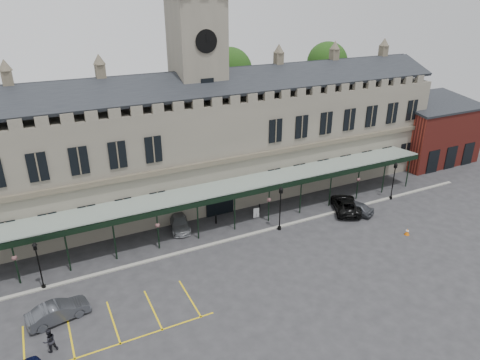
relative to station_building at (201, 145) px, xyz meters
name	(u,v)px	position (x,y,z in m)	size (l,w,h in m)	color
ground	(270,265)	(0.00, -15.91, -6.47)	(140.00, 140.00, 0.00)	#27272A
station_building	(201,145)	(0.00, 0.00, 0.00)	(60.00, 10.36, 17.30)	#625D52
clock_tower	(198,87)	(0.00, 0.09, 6.64)	(5.60, 5.60, 24.80)	#625D52
canopy	(234,207)	(0.00, -8.45, -4.06)	(50.00, 4.10, 4.30)	#8C9E93
brick_annex	(430,132)	(34.00, -2.94, -2.31)	(12.40, 8.36, 9.23)	maroon
kerb	(242,236)	(0.00, -10.41, -6.41)	(60.00, 0.40, 0.12)	gray
parking_markings	(115,326)	(-14.00, -17.41, -6.47)	(16.00, 6.00, 0.01)	gold
tree_behind_mid	(230,72)	(8.00, 9.09, 6.35)	(6.00, 6.00, 16.00)	#332314
tree_behind_right	(327,64)	(24.00, 9.09, 6.35)	(6.00, 6.00, 16.00)	#332314
lamp_post_left	(38,261)	(-18.28, -10.36, -3.83)	(0.42, 0.42, 4.44)	black
lamp_post_mid	(280,204)	(4.09, -10.80, -3.58)	(0.46, 0.46, 4.87)	black
lamp_post_right	(394,177)	(19.63, -10.57, -3.71)	(0.44, 0.44, 4.65)	black
traffic_cone	(407,232)	(15.01, -17.48, -6.12)	(0.44, 0.44, 0.70)	#E16307
sign_board	(256,213)	(3.22, -7.43, -5.93)	(0.64, 0.15, 1.11)	black
bollard_left	(216,219)	(-1.22, -6.69, -5.98)	(0.17, 0.17, 0.98)	black
bollard_right	(259,208)	(4.22, -6.33, -6.03)	(0.16, 0.16, 0.88)	black
car_left_b	(58,312)	(-17.50, -14.85, -5.74)	(1.54, 4.43, 1.46)	#383B40
car_taxi	(179,222)	(-5.00, -5.91, -5.81)	(1.85, 4.55, 1.32)	gray
car_van	(345,204)	(12.85, -10.51, -5.70)	(2.54, 5.52, 1.53)	black
car_right_a	(354,207)	(13.32, -11.43, -5.76)	(1.68, 4.17, 1.42)	#383B40
person_b	(50,341)	(-18.30, -17.87, -5.57)	(0.87, 0.68, 1.80)	black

